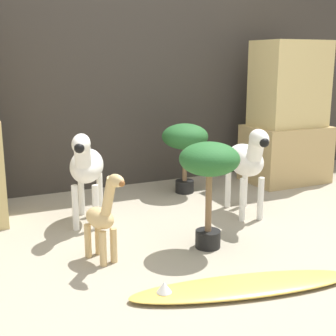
{
  "coord_description": "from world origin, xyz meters",
  "views": [
    {
      "loc": [
        -1.26,
        -1.98,
        1.05
      ],
      "look_at": [
        0.0,
        0.74,
        0.34
      ],
      "focal_mm": 50.0,
      "sensor_mm": 36.0,
      "label": 1
    }
  ],
  "objects_px": {
    "zebra_right": "(247,160)",
    "zebra_left": "(86,165)",
    "potted_palm_back": "(209,167)",
    "giraffe_figurine": "(103,218)",
    "potted_palm_front": "(185,141)",
    "surfboard": "(242,286)"
  },
  "relations": [
    {
      "from": "zebra_right",
      "to": "zebra_left",
      "type": "distance_m",
      "value": 1.06
    },
    {
      "from": "zebra_right",
      "to": "potted_palm_back",
      "type": "xyz_separation_m",
      "value": [
        -0.51,
        -0.38,
        0.08
      ]
    },
    {
      "from": "giraffe_figurine",
      "to": "zebra_right",
      "type": "bearing_deg",
      "value": 16.2
    },
    {
      "from": "potted_palm_back",
      "to": "zebra_left",
      "type": "bearing_deg",
      "value": 127.5
    },
    {
      "from": "potted_palm_front",
      "to": "giraffe_figurine",
      "type": "bearing_deg",
      "value": -134.68
    },
    {
      "from": "zebra_right",
      "to": "surfboard",
      "type": "height_order",
      "value": "zebra_right"
    },
    {
      "from": "potted_palm_back",
      "to": "surfboard",
      "type": "bearing_deg",
      "value": -101.89
    },
    {
      "from": "zebra_right",
      "to": "giraffe_figurine",
      "type": "relative_size",
      "value": 1.24
    },
    {
      "from": "zebra_left",
      "to": "potted_palm_back",
      "type": "bearing_deg",
      "value": -52.5
    },
    {
      "from": "potted_palm_front",
      "to": "surfboard",
      "type": "bearing_deg",
      "value": -107.44
    },
    {
      "from": "zebra_left",
      "to": "surfboard",
      "type": "xyz_separation_m",
      "value": [
        0.4,
        -1.18,
        -0.37
      ]
    },
    {
      "from": "giraffe_figurine",
      "to": "zebra_left",
      "type": "bearing_deg",
      "value": 82.32
    },
    {
      "from": "giraffe_figurine",
      "to": "potted_palm_back",
      "type": "bearing_deg",
      "value": -6.17
    },
    {
      "from": "zebra_right",
      "to": "giraffe_figurine",
      "type": "distance_m",
      "value": 1.16
    },
    {
      "from": "zebra_left",
      "to": "potted_palm_front",
      "type": "height_order",
      "value": "zebra_left"
    },
    {
      "from": "surfboard",
      "to": "giraffe_figurine",
      "type": "bearing_deg",
      "value": 130.15
    },
    {
      "from": "zebra_left",
      "to": "potted_palm_back",
      "type": "height_order",
      "value": "zebra_left"
    },
    {
      "from": "zebra_right",
      "to": "surfboard",
      "type": "relative_size",
      "value": 0.56
    },
    {
      "from": "giraffe_figurine",
      "to": "surfboard",
      "type": "distance_m",
      "value": 0.79
    },
    {
      "from": "zebra_right",
      "to": "zebra_left",
      "type": "relative_size",
      "value": 1.0
    },
    {
      "from": "giraffe_figurine",
      "to": "surfboard",
      "type": "height_order",
      "value": "giraffe_figurine"
    },
    {
      "from": "zebra_left",
      "to": "giraffe_figurine",
      "type": "height_order",
      "value": "zebra_left"
    }
  ]
}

